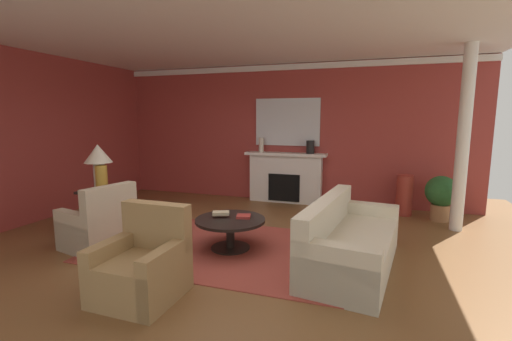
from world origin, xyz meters
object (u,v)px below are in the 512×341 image
(sofa, at_px, (349,244))
(vase_tall_corner, at_px, (404,195))
(vase_on_side_table, at_px, (102,179))
(potted_plant, at_px, (441,194))
(table_lamp, at_px, (98,158))
(fireplace, at_px, (285,179))
(vase_mantel_right, at_px, (310,147))
(mantel_mirror, at_px, (287,122))
(armchair_near_window, at_px, (99,227))
(armchair_facing_fireplace, at_px, (142,268))
(coffee_table, at_px, (230,226))
(vase_mantel_left, at_px, (261,145))
(side_table, at_px, (102,207))

(sofa, bearing_deg, vase_tall_corner, 72.83)
(sofa, bearing_deg, vase_on_side_table, 179.28)
(sofa, height_order, potted_plant, sofa)
(table_lamp, height_order, potted_plant, table_lamp)
(fireplace, bearing_deg, vase_mantel_right, -5.11)
(mantel_mirror, xyz_separation_m, table_lamp, (-2.43, -3.04, -0.56))
(armchair_near_window, distance_m, vase_on_side_table, 0.89)
(vase_mantel_right, bearing_deg, vase_tall_corner, -7.55)
(armchair_facing_fireplace, height_order, coffee_table, armchair_facing_fireplace)
(mantel_mirror, distance_m, vase_mantel_right, 0.78)
(coffee_table, distance_m, vase_mantel_left, 3.14)
(armchair_near_window, xyz_separation_m, potted_plant, (4.93, 3.07, 0.19))
(armchair_facing_fireplace, relative_size, vase_mantel_left, 2.98)
(armchair_near_window, xyz_separation_m, vase_tall_corner, (4.33, 3.27, 0.08))
(side_table, height_order, table_lamp, table_lamp)
(armchair_near_window, relative_size, vase_tall_corner, 1.22)
(vase_on_side_table, bearing_deg, table_lamp, 141.34)
(armchair_facing_fireplace, bearing_deg, sofa, 35.82)
(sofa, bearing_deg, fireplace, 117.07)
(fireplace, distance_m, side_table, 3.80)
(coffee_table, bearing_deg, sofa, -2.52)
(mantel_mirror, xyz_separation_m, vase_mantel_left, (-0.55, -0.17, -0.51))
(mantel_mirror, distance_m, table_lamp, 3.93)
(mantel_mirror, distance_m, sofa, 3.87)
(coffee_table, bearing_deg, table_lamp, 177.68)
(sofa, height_order, vase_tall_corner, sofa)
(vase_tall_corner, distance_m, potted_plant, 0.64)
(side_table, relative_size, potted_plant, 0.84)
(vase_mantel_left, relative_size, vase_mantel_right, 1.13)
(fireplace, xyz_separation_m, vase_tall_corner, (2.44, -0.30, -0.14))
(side_table, distance_m, vase_tall_corner, 5.53)
(sofa, xyz_separation_m, armchair_near_window, (-3.47, -0.48, 0.01))
(sofa, bearing_deg, mantel_mirror, 116.19)
(vase_on_side_table, bearing_deg, potted_plant, 25.52)
(table_lamp, bearing_deg, coffee_table, -2.32)
(mantel_mirror, xyz_separation_m, vase_mantel_right, (0.55, -0.17, -0.53))
(side_table, bearing_deg, potted_plant, 23.86)
(vase_tall_corner, xyz_separation_m, potted_plant, (0.60, -0.20, 0.10))
(armchair_facing_fireplace, xyz_separation_m, side_table, (-1.99, 1.63, 0.09))
(sofa, relative_size, armchair_near_window, 2.30)
(coffee_table, bearing_deg, vase_mantel_right, 78.02)
(vase_mantel_right, height_order, vase_on_side_table, vase_mantel_right)
(potted_plant, bearing_deg, armchair_facing_fireplace, -130.70)
(armchair_facing_fireplace, relative_size, side_table, 1.36)
(side_table, bearing_deg, armchair_near_window, -50.44)
(coffee_table, distance_m, side_table, 2.36)
(side_table, relative_size, vase_mantel_left, 2.20)
(armchair_facing_fireplace, relative_size, coffee_table, 0.95)
(potted_plant, bearing_deg, fireplace, 170.71)
(mantel_mirror, bearing_deg, vase_on_side_table, -125.87)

